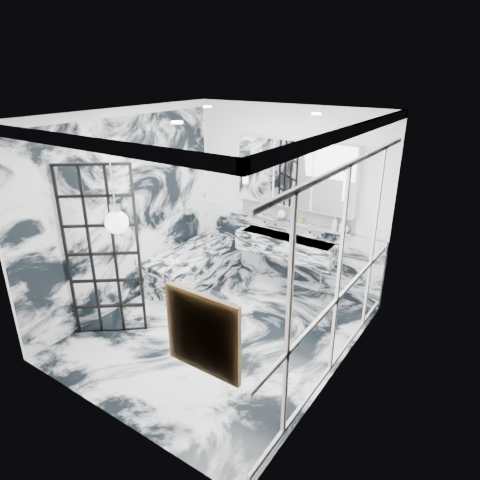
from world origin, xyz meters
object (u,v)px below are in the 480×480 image
Objects in this scene: trough_sink at (286,246)px; mirror_cabinet at (295,174)px; crittall_door at (103,254)px; bathtub at (193,267)px.

mirror_cabinet reaches higher than trough_sink.
crittall_door is 2.92m from mirror_cabinet.
bathtub is (0.02, 1.67, -0.85)m from crittall_door.
trough_sink is 0.84× the size of mirror_cabinet.
bathtub is (-1.32, -0.83, -1.54)m from mirror_cabinet.
crittall_door reaches higher than trough_sink.
crittall_door is 1.36× the size of bathtub.
mirror_cabinet is at bearing 90.00° from trough_sink.
trough_sink is at bearing 21.45° from crittall_door.
mirror_cabinet is 1.15× the size of bathtub.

